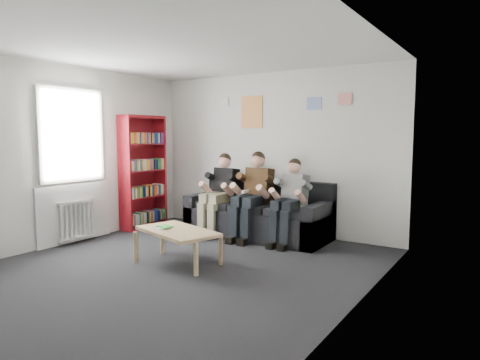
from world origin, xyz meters
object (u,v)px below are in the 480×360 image
object	(u,v)px
sofa	(259,216)
coffee_table	(177,234)
person_left	(219,194)
person_right	(289,201)
person_middle	(252,196)
bookshelf	(143,172)

from	to	relation	value
sofa	coffee_table	distance (m)	1.88
person_left	person_right	bearing A→B (deg)	1.63
coffee_table	person_right	xyz separation A→B (m)	(0.76, 1.67, 0.27)
coffee_table	person_left	world-z (taller)	person_left
sofa	person_middle	bearing A→B (deg)	-90.00
person_middle	person_right	distance (m)	0.65
person_left	person_right	size ratio (longest dim) A/B	1.04
person_left	person_middle	size ratio (longest dim) A/B	0.97
bookshelf	coffee_table	distance (m)	2.45
person_left	person_middle	bearing A→B (deg)	1.24
person_left	person_middle	xyz separation A→B (m)	(0.65, -0.00, 0.02)
sofa	bookshelf	distance (m)	2.24
sofa	coffee_table	xyz separation A→B (m)	(-0.10, -1.88, 0.07)
sofa	person_right	distance (m)	0.76
coffee_table	person_left	bearing A→B (deg)	108.11
bookshelf	person_left	bearing A→B (deg)	12.88
sofa	person_right	size ratio (longest dim) A/B	1.80
coffee_table	person_left	distance (m)	1.78
bookshelf	person_middle	size ratio (longest dim) A/B	1.43
sofa	person_left	size ratio (longest dim) A/B	1.73
coffee_table	person_left	xyz separation A→B (m)	(-0.55, 1.67, 0.29)
person_middle	person_right	world-z (taller)	person_middle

